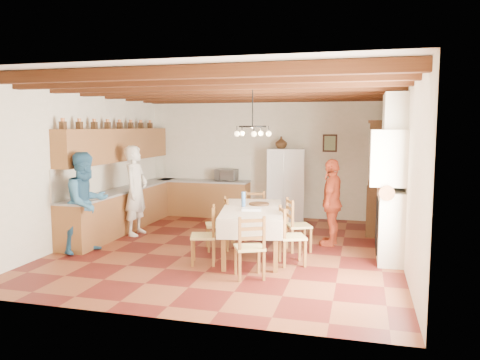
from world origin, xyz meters
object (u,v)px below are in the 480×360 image
Objects in this scene: chair_end_near at (250,246)px; person_woman_red at (332,202)px; chair_left_far at (217,224)px; person_woman_blue at (87,203)px; dining_table at (252,213)px; chair_right_near at (292,236)px; hutch at (383,177)px; microwave at (226,175)px; person_man at (136,190)px; refrigerator at (286,185)px; chair_end_far at (255,216)px; chair_right_far at (299,225)px; chair_left_near at (203,235)px.

person_woman_red reaches higher than chair_end_near.
person_woman_blue reaches higher than chair_left_far.
chair_right_near is (0.74, -0.29, -0.29)m from dining_table.
hutch reaches higher than microwave.
microwave reaches higher than dining_table.
chair_right_near is 3.71m from person_man.
chair_end_near is at bearing -81.18° from person_woman_blue.
microwave is at bearing -94.82° from chair_end_near.
hutch reaches higher than chair_right_near.
refrigerator is at bearing -10.89° from chair_right_near.
microwave is at bearing 169.77° from chair_left_far.
chair_end_near is 1.00× the size of chair_end_far.
chair_left_far is (-2.98, -2.27, -0.71)m from hutch.
dining_table is 1.72m from person_woman_red.
chair_right_far is 1.00× the size of chair_end_far.
chair_end_far is at bearing -56.72° from microwave.
refrigerator is 0.93× the size of person_man.
chair_end_far is (-0.97, 1.47, 0.00)m from chair_right_near.
person_woman_blue reaches higher than person_woman_red.
chair_right_far is (-1.52, -1.96, -0.71)m from hutch.
dining_table is 1.14× the size of person_man.
person_man is at bearing 172.81° from chair_end_far.
chair_left_far is 2.36m from person_woman_blue.
person_woman_blue is (-2.24, 0.14, 0.42)m from chair_left_near.
microwave is at bearing 13.91° from chair_right_far.
microwave is at bearing 171.40° from refrigerator.
hutch is 2.47× the size of chair_end_near.
chair_left_near is at bearing -126.31° from hutch.
dining_table is at bearing -60.29° from person_woman_blue.
person_man is (-2.48, -0.19, 0.45)m from chair_end_far.
chair_end_near is (-0.52, -0.84, 0.00)m from chair_right_near.
chair_left_near is at bearing -128.99° from person_man.
chair_left_near is 1.04m from chair_end_near.
chair_left_far reaches higher than dining_table.
chair_right_far is 3.49m from person_man.
chair_right_far is (1.46, 0.31, 0.00)m from chair_left_far.
microwave is at bearing -0.61° from person_woman_blue.
chair_right_far is at bearing -20.81° from chair_right_near.
dining_table is 2.20× the size of chair_left_far.
chair_right_far is 0.86m from person_woman_red.
chair_end_far is (-2.48, -1.37, -0.71)m from hutch.
person_man is 3.56× the size of microwave.
chair_left_far is at bearing -130.58° from chair_end_far.
hutch reaches higher than chair_left_far.
chair_left_far is 1.58m from chair_right_near.
hutch is 2.47× the size of chair_right_far.
chair_end_far is 1.54m from person_woman_red.
chair_left_far is 1.70m from chair_end_near.
chair_right_far is (0.73, 0.59, -0.29)m from dining_table.
person_woman_blue is (-2.97, -3.78, 0.04)m from refrigerator.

